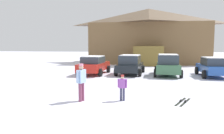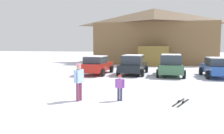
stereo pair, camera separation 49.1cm
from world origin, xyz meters
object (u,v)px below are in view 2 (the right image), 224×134
(parked_black_sedan, at_px, (133,64))
(skier_child_in_purple_jacket, at_px, (120,86))
(parked_red_sedan, at_px, (97,65))
(pair_of_skis, at_px, (181,102))
(ski_lodge, at_px, (154,36))
(parked_blue_hatchback, at_px, (218,67))
(parked_green_coupe, at_px, (171,65))
(skier_adult_in_blue_parka, at_px, (79,80))

(parked_black_sedan, bearing_deg, skier_child_in_purple_jacket, -87.75)
(parked_red_sedan, bearing_deg, pair_of_skis, -54.44)
(ski_lodge, relative_size, parked_red_sedan, 3.67)
(parked_black_sedan, relative_size, parked_blue_hatchback, 1.14)
(ski_lodge, height_order, parked_green_coupe, ski_lodge)
(ski_lodge, relative_size, skier_child_in_purple_jacket, 13.93)
(parked_green_coupe, height_order, skier_adult_in_blue_parka, parked_green_coupe)
(ski_lodge, xyz_separation_m, skier_adult_in_blue_parka, (-2.95, -22.94, -2.96))
(ski_lodge, distance_m, parked_black_sedan, 13.73)
(parked_blue_hatchback, bearing_deg, pair_of_skis, -112.89)
(parked_green_coupe, height_order, parked_blue_hatchback, parked_green_coupe)
(parked_green_coupe, relative_size, pair_of_skis, 2.74)
(parked_green_coupe, bearing_deg, pair_of_skis, -90.65)
(skier_child_in_purple_jacket, relative_size, pair_of_skis, 0.74)
(skier_child_in_purple_jacket, bearing_deg, parked_blue_hatchback, 54.37)
(parked_black_sedan, bearing_deg, parked_blue_hatchback, -4.69)
(ski_lodge, height_order, skier_adult_in_blue_parka, ski_lodge)
(parked_red_sedan, xyz_separation_m, pair_of_skis, (6.11, -8.55, -0.79))
(skier_child_in_purple_jacket, xyz_separation_m, pair_of_skis, (2.65, 0.17, -0.64))
(ski_lodge, distance_m, parked_blue_hatchback, 15.07)
(parked_red_sedan, bearing_deg, parked_green_coupe, 0.79)
(parked_green_coupe, bearing_deg, skier_child_in_purple_jacket, -107.31)
(parked_black_sedan, distance_m, parked_green_coupe, 3.14)
(parked_blue_hatchback, distance_m, skier_adult_in_blue_parka, 12.15)
(pair_of_skis, bearing_deg, skier_child_in_purple_jacket, -176.28)
(skier_adult_in_blue_parka, bearing_deg, parked_black_sedan, 81.65)
(parked_blue_hatchback, bearing_deg, skier_adult_in_blue_parka, -131.47)
(parked_green_coupe, bearing_deg, skier_adult_in_blue_parka, -116.26)
(pair_of_skis, bearing_deg, parked_red_sedan, 125.56)
(pair_of_skis, bearing_deg, parked_green_coupe, 89.35)
(skier_adult_in_blue_parka, bearing_deg, pair_of_skis, 6.89)
(parked_red_sedan, bearing_deg, parked_black_sedan, 10.28)
(skier_adult_in_blue_parka, height_order, skier_child_in_purple_jacket, skier_adult_in_blue_parka)
(ski_lodge, xyz_separation_m, parked_green_coupe, (1.57, -13.77, -3.02))
(parked_green_coupe, height_order, skier_child_in_purple_jacket, parked_green_coupe)
(parked_green_coupe, bearing_deg, parked_black_sedan, 171.28)
(ski_lodge, relative_size, parked_blue_hatchback, 3.99)
(skier_adult_in_blue_parka, distance_m, skier_child_in_purple_jacket, 1.84)
(parked_red_sedan, relative_size, skier_adult_in_blue_parka, 2.65)
(parked_black_sedan, bearing_deg, parked_green_coupe, -8.72)
(skier_child_in_purple_jacket, bearing_deg, parked_black_sedan, 92.25)
(ski_lodge, xyz_separation_m, parked_blue_hatchback, (5.09, -13.84, -3.11))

